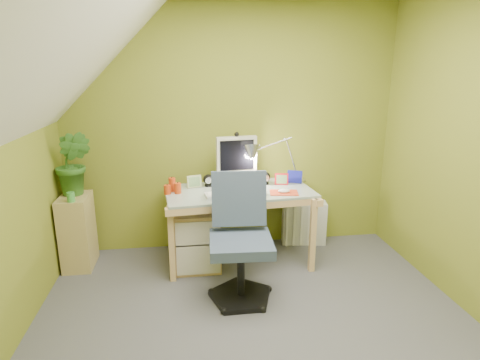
{
  "coord_description": "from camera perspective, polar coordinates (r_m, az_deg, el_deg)",
  "views": [
    {
      "loc": [
        -0.46,
        -2.25,
        1.78
      ],
      "look_at": [
        0.0,
        1.0,
        0.85
      ],
      "focal_mm": 30.0,
      "sensor_mm": 36.0,
      "label": 1
    }
  ],
  "objects": [
    {
      "name": "desk",
      "position": [
        3.75,
        -0.11,
        -6.57
      ],
      "size": [
        1.37,
        0.77,
        0.7
      ],
      "primitive_type": null,
      "rotation": [
        0.0,
        0.0,
        0.09
      ],
      "color": "tan",
      "rests_on": "floor"
    },
    {
      "name": "photo_frame_blue",
      "position": [
        3.88,
        7.78,
        0.46
      ],
      "size": [
        0.14,
        0.08,
        0.12
      ],
      "primitive_type": "cube",
      "rotation": [
        0.0,
        0.0,
        -0.42
      ],
      "color": "navy",
      "rests_on": "desk"
    },
    {
      "name": "mouse",
      "position": [
        3.57,
        6.26,
        -1.56
      ],
      "size": [
        0.11,
        0.08,
        0.04
      ],
      "primitive_type": "ellipsoid",
      "rotation": [
        0.0,
        0.0,
        -0.12
      ],
      "color": "white",
      "rests_on": "mousepad"
    },
    {
      "name": "wall_front",
      "position": [
        0.98,
        23.34,
        -21.68
      ],
      "size": [
        3.2,
        0.01,
        2.4
      ],
      "primitive_type": "cube",
      "color": "olive",
      "rests_on": "floor"
    },
    {
      "name": "keyboard",
      "position": [
        3.49,
        -1.1,
        -1.98
      ],
      "size": [
        0.48,
        0.2,
        0.02
      ],
      "primitive_type": "cube",
      "rotation": [
        0.0,
        0.0,
        0.11
      ],
      "color": "silver",
      "rests_on": "desk"
    },
    {
      "name": "photo_frame_red",
      "position": [
        3.81,
        5.91,
        0.14
      ],
      "size": [
        0.13,
        0.04,
        0.11
      ],
      "primitive_type": "cube",
      "rotation": [
        0.0,
        0.0,
        -0.21
      ],
      "color": "red",
      "rests_on": "desk"
    },
    {
      "name": "mousepad",
      "position": [
        3.57,
        6.25,
        -1.79
      ],
      "size": [
        0.27,
        0.21,
        0.01
      ],
      "primitive_type": "cube",
      "rotation": [
        0.0,
        0.0,
        -0.16
      ],
      "color": "#C63E1E",
      "rests_on": "desk"
    },
    {
      "name": "amber_tumbler",
      "position": [
        3.57,
        2.93,
        -1.03
      ],
      "size": [
        0.08,
        0.08,
        0.09
      ],
      "primitive_type": "cylinder",
      "rotation": [
        0.0,
        0.0,
        0.25
      ],
      "color": "brown",
      "rests_on": "desk"
    },
    {
      "name": "monitor",
      "position": [
        3.74,
        -0.49,
        2.81
      ],
      "size": [
        0.37,
        0.24,
        0.47
      ],
      "primitive_type": null,
      "rotation": [
        0.0,
        0.0,
        0.13
      ],
      "color": "beige",
      "rests_on": "desk"
    },
    {
      "name": "desk_lamp",
      "position": [
        3.81,
        6.25,
        4.31
      ],
      "size": [
        0.65,
        0.39,
        0.65
      ],
      "primitive_type": null,
      "rotation": [
        0.0,
        0.0,
        0.23
      ],
      "color": "#B4B5B9",
      "rests_on": "desk"
    },
    {
      "name": "floor",
      "position": [
        2.91,
        2.96,
        -22.05
      ],
      "size": [
        3.2,
        3.2,
        0.01
      ],
      "primitive_type": "cube",
      "color": "#4F4F54",
      "rests_on": "ground"
    },
    {
      "name": "slope_ceiling",
      "position": [
        2.32,
        -22.51,
        16.42
      ],
      "size": [
        1.1,
        3.2,
        1.1
      ],
      "primitive_type": "cube",
      "color": "white",
      "rests_on": "wall_left"
    },
    {
      "name": "speaker_left",
      "position": [
        3.74,
        -4.54,
        -0.06
      ],
      "size": [
        0.11,
        0.11,
        0.11
      ],
      "primitive_type": null,
      "rotation": [
        0.0,
        0.0,
        0.12
      ],
      "color": "black",
      "rests_on": "desk"
    },
    {
      "name": "candle_cluster",
      "position": [
        3.6,
        -9.65,
        -0.83
      ],
      "size": [
        0.17,
        0.15,
        0.12
      ],
      "primitive_type": null,
      "rotation": [
        0.0,
        0.0,
        0.06
      ],
      "color": "#BE3A10",
      "rests_on": "desk"
    },
    {
      "name": "photo_frame_green",
      "position": [
        3.72,
        -6.52,
        -0.21
      ],
      "size": [
        0.13,
        0.05,
        0.11
      ],
      "primitive_type": "cube",
      "rotation": [
        0.0,
        0.0,
        0.24
      ],
      "color": "#B9C98A",
      "rests_on": "desk"
    },
    {
      "name": "green_cup",
      "position": [
        3.69,
        -22.92,
        -2.25
      ],
      "size": [
        0.07,
        0.07,
        0.08
      ],
      "primitive_type": "cylinder",
      "rotation": [
        0.0,
        0.0,
        -0.04
      ],
      "color": "green",
      "rests_on": "side_ledge"
    },
    {
      "name": "potted_plant",
      "position": [
        3.82,
        -22.6,
        2.2
      ],
      "size": [
        0.36,
        0.31,
        0.58
      ],
      "primitive_type": "imported",
      "rotation": [
        0.0,
        0.0,
        -0.19
      ],
      "color": "#326622",
      "rests_on": "side_ledge"
    },
    {
      "name": "speaker_right",
      "position": [
        3.81,
        3.58,
        0.3
      ],
      "size": [
        0.11,
        0.11,
        0.12
      ],
      "primitive_type": null,
      "rotation": [
        0.0,
        0.0,
        -0.14
      ],
      "color": "black",
      "rests_on": "desk"
    },
    {
      "name": "wall_back",
      "position": [
        3.92,
        -1.23,
        7.3
      ],
      "size": [
        3.2,
        0.01,
        2.4
      ],
      "primitive_type": "cube",
      "color": "olive",
      "rests_on": "floor"
    },
    {
      "name": "task_chair",
      "position": [
        3.1,
        0.13,
        -8.78
      ],
      "size": [
        0.57,
        0.57,
        0.98
      ],
      "primitive_type": null,
      "rotation": [
        0.0,
        0.0,
        -0.06
      ],
      "color": "#39475E",
      "rests_on": "floor"
    },
    {
      "name": "radiator",
      "position": [
        4.23,
        9.06,
        -5.99
      ],
      "size": [
        0.47,
        0.24,
        0.44
      ],
      "primitive_type": "cube",
      "rotation": [
        0.0,
        0.0,
        -0.15
      ],
      "color": "silver",
      "rests_on": "floor"
    },
    {
      "name": "side_ledge",
      "position": [
        3.96,
        -22.08,
        -6.81
      ],
      "size": [
        0.25,
        0.38,
        0.67
      ],
      "primitive_type": "cube",
      "color": "tan",
      "rests_on": "floor"
    }
  ]
}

